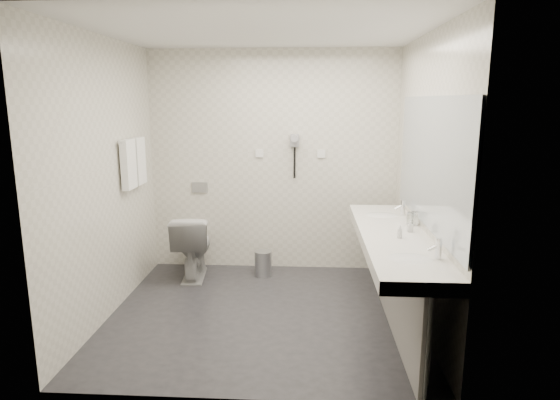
{
  "coord_description": "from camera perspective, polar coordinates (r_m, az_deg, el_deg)",
  "views": [
    {
      "loc": [
        0.4,
        -4.11,
        1.94
      ],
      "look_at": [
        0.15,
        0.15,
        1.05
      ],
      "focal_mm": 30.68,
      "sensor_mm": 36.0,
      "label": 1
    }
  ],
  "objects": [
    {
      "name": "basin_near",
      "position": [
        3.52,
        15.19,
        -6.97
      ],
      "size": [
        0.4,
        0.31,
        0.05
      ],
      "primitive_type": "ellipsoid",
      "color": "white",
      "rests_on": "vanity_counter"
    },
    {
      "name": "pedal_bin",
      "position": [
        5.43,
        -2.02,
        -7.62
      ],
      "size": [
        0.24,
        0.24,
        0.27
      ],
      "primitive_type": "cylinder",
      "rotation": [
        0.0,
        0.0,
        0.29
      ],
      "color": "#B2B5BA",
      "rests_on": "floor"
    },
    {
      "name": "mirror",
      "position": [
        4.06,
        17.42,
        4.31
      ],
      "size": [
        0.02,
        2.2,
        1.05
      ],
      "primitive_type": "cube",
      "color": "#B2BCC6",
      "rests_on": "wall_right"
    },
    {
      "name": "wall_front",
      "position": [
        2.92,
        -4.6,
        -1.95
      ],
      "size": [
        2.8,
        0.0,
        2.8
      ],
      "primitive_type": "plane",
      "rotation": [
        -1.57,
        0.0,
        0.0
      ],
      "color": "silver",
      "rests_on": "floor"
    },
    {
      "name": "vanity_counter",
      "position": [
        4.14,
        13.36,
        -4.55
      ],
      "size": [
        0.55,
        2.2,
        0.1
      ],
      "primitive_type": "cube",
      "color": "white",
      "rests_on": "floor"
    },
    {
      "name": "faucet_far",
      "position": [
        4.76,
        14.42,
        -0.9
      ],
      "size": [
        0.04,
        0.04,
        0.15
      ],
      "primitive_type": "cylinder",
      "color": "silver",
      "rests_on": "vanity_counter"
    },
    {
      "name": "floor",
      "position": [
        4.56,
        -2.05,
        -13.39
      ],
      "size": [
        2.8,
        2.8,
        0.0
      ],
      "primitive_type": "plane",
      "color": "#25252A",
      "rests_on": "ground"
    },
    {
      "name": "wall_back",
      "position": [
        5.47,
        -0.87,
        4.54
      ],
      "size": [
        2.8,
        0.0,
        2.8
      ],
      "primitive_type": "plane",
      "rotation": [
        1.57,
        0.0,
        0.0
      ],
      "color": "silver",
      "rests_on": "floor"
    },
    {
      "name": "dryer_cord",
      "position": [
        5.41,
        1.74,
        4.46
      ],
      "size": [
        0.02,
        0.02,
        0.35
      ],
      "primitive_type": "cylinder",
      "color": "black",
      "rests_on": "dryer_cradle"
    },
    {
      "name": "towel_rail",
      "position": [
        4.99,
        -17.3,
        6.78
      ],
      "size": [
        0.02,
        0.62,
        0.02
      ],
      "primitive_type": "cylinder",
      "rotation": [
        1.57,
        0.0,
        0.0
      ],
      "color": "silver",
      "rests_on": "wall_left"
    },
    {
      "name": "dryer_cradle",
      "position": [
        5.4,
        1.77,
        7.12
      ],
      "size": [
        0.1,
        0.04,
        0.14
      ],
      "primitive_type": "cube",
      "color": "#97979D",
      "rests_on": "wall_back"
    },
    {
      "name": "vanity_post_near",
      "position": [
        3.36,
        17.1,
        -16.55
      ],
      "size": [
        0.06,
        0.06,
        0.75
      ],
      "primitive_type": "cylinder",
      "color": "silver",
      "rests_on": "floor"
    },
    {
      "name": "glass_right",
      "position": [
        4.42,
        15.28,
        -2.16
      ],
      "size": [
        0.08,
        0.08,
        0.11
      ],
      "primitive_type": "cylinder",
      "rotation": [
        0.0,
        0.0,
        0.34
      ],
      "color": "silver",
      "rests_on": "vanity_counter"
    },
    {
      "name": "bin_lid",
      "position": [
        5.39,
        -2.03,
        -6.2
      ],
      "size": [
        0.19,
        0.19,
        0.02
      ],
      "primitive_type": "cylinder",
      "color": "#B2B5BA",
      "rests_on": "pedal_bin"
    },
    {
      "name": "switch_plate_b",
      "position": [
        5.43,
        4.94,
        5.52
      ],
      "size": [
        0.09,
        0.02,
        0.09
      ],
      "primitive_type": "cube",
      "color": "white",
      "rests_on": "wall_back"
    },
    {
      "name": "vanity_post_far",
      "position": [
        5.25,
        11.8,
        -5.81
      ],
      "size": [
        0.06,
        0.06,
        0.75
      ],
      "primitive_type": "cylinder",
      "color": "silver",
      "rests_on": "floor"
    },
    {
      "name": "glass_left",
      "position": [
        4.42,
        15.78,
        -2.13
      ],
      "size": [
        0.08,
        0.08,
        0.12
      ],
      "primitive_type": "cylinder",
      "rotation": [
        0.0,
        0.0,
        -0.21
      ],
      "color": "silver",
      "rests_on": "vanity_counter"
    },
    {
      "name": "faucet_near",
      "position": [
        3.54,
        18.38,
        -5.54
      ],
      "size": [
        0.04,
        0.04,
        0.15
      ],
      "primitive_type": "cylinder",
      "color": "silver",
      "rests_on": "vanity_counter"
    },
    {
      "name": "dryer_barrel",
      "position": [
        5.33,
        1.75,
        7.38
      ],
      "size": [
        0.08,
        0.14,
        0.08
      ],
      "primitive_type": "cylinder",
      "rotation": [
        1.57,
        0.0,
        0.0
      ],
      "color": "#97979D",
      "rests_on": "dryer_cradle"
    },
    {
      "name": "vanity_panel",
      "position": [
        4.28,
        13.42,
        -10.02
      ],
      "size": [
        0.03,
        2.15,
        0.75
      ],
      "primitive_type": "cube",
      "color": "gray",
      "rests_on": "floor"
    },
    {
      "name": "basin_far",
      "position": [
        4.75,
        12.05,
        -1.94
      ],
      "size": [
        0.4,
        0.31,
        0.05
      ],
      "primitive_type": "ellipsoid",
      "color": "white",
      "rests_on": "vanity_counter"
    },
    {
      "name": "ceiling",
      "position": [
        4.16,
        -2.31,
        19.5
      ],
      "size": [
        2.8,
        2.8,
        0.0
      ],
      "primitive_type": "plane",
      "rotation": [
        3.14,
        0.0,
        0.0
      ],
      "color": "silver",
      "rests_on": "wall_back"
    },
    {
      "name": "towel_near",
      "position": [
        4.88,
        -17.61,
        4.06
      ],
      "size": [
        0.07,
        0.24,
        0.48
      ],
      "primitive_type": "cube",
      "color": "white",
      "rests_on": "towel_rail"
    },
    {
      "name": "wall_right",
      "position": [
        4.29,
        16.82,
        2.01
      ],
      "size": [
        0.0,
        2.6,
        2.6
      ],
      "primitive_type": "plane",
      "rotation": [
        1.57,
        0.0,
        -1.57
      ],
      "color": "silver",
      "rests_on": "floor"
    },
    {
      "name": "soap_bottle_c",
      "position": [
        3.98,
        14.09,
        -3.66
      ],
      "size": [
        0.05,
        0.05,
        0.11
      ],
      "primitive_type": "imported",
      "rotation": [
        0.0,
        0.0,
        0.19
      ],
      "color": "silver",
      "rests_on": "vanity_counter"
    },
    {
      "name": "switch_plate_a",
      "position": [
        5.46,
        -2.46,
        5.58
      ],
      "size": [
        0.09,
        0.02,
        0.09
      ],
      "primitive_type": "cube",
      "color": "white",
      "rests_on": "wall_back"
    },
    {
      "name": "toilet",
      "position": [
        5.41,
        -10.38,
        -5.37
      ],
      "size": [
        0.47,
        0.75,
        0.72
      ],
      "primitive_type": "imported",
      "rotation": [
        0.0,
        0.0,
        3.24
      ],
      "color": "white",
      "rests_on": "floor"
    },
    {
      "name": "flush_plate",
      "position": [
        5.62,
        -9.54,
        1.49
      ],
      "size": [
        0.18,
        0.02,
        0.12
      ],
      "primitive_type": "cube",
      "color": "#B2B5BA",
      "rests_on": "wall_back"
    },
    {
      "name": "wall_left",
      "position": [
        4.54,
        -20.07,
        2.32
      ],
      "size": [
        0.0,
        2.6,
        2.6
      ],
      "primitive_type": "plane",
      "rotation": [
        1.57,
        0.0,
        1.57
      ],
      "color": "silver",
      "rests_on": "floor"
    },
    {
      "name": "towel_far",
      "position": [
        5.14,
        -16.51,
        4.49
      ],
      "size": [
        0.07,
        0.24,
        0.48
      ],
      "primitive_type": "cube",
      "color": "white",
      "rests_on": "towel_rail"
    },
    {
      "name": "soap_bottle_a",
      "position": [
        4.19,
        15.26,
        -3.06
      ],
      "size": [
        0.05,
        0.05,
        0.1
      ],
      "primitive_type": "imported",
      "rotation": [
        0.0,
        0.0,
        0.06
      ],
      "color": "silver",
      "rests_on": "vanity_counter"
    }
  ]
}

